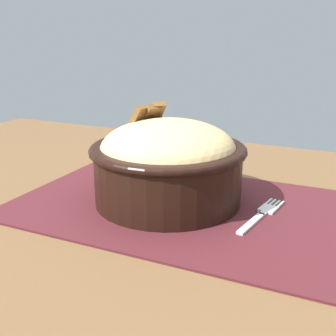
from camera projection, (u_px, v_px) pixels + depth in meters
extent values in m
cube|color=brown|center=(152.00, 220.00, 0.60)|extent=(1.32, 0.85, 0.04)
cylinder|color=brown|center=(35.00, 252.00, 1.28)|extent=(0.04, 0.04, 0.72)
cube|color=#47191E|center=(176.00, 205.00, 0.60)|extent=(0.46, 0.32, 0.00)
cylinder|color=black|center=(168.00, 173.00, 0.60)|extent=(0.21, 0.21, 0.08)
torus|color=black|center=(168.00, 149.00, 0.59)|extent=(0.22, 0.22, 0.01)
ellipsoid|color=tan|center=(168.00, 149.00, 0.59)|extent=(0.26, 0.26, 0.08)
sphere|color=#377125|center=(163.00, 137.00, 0.56)|extent=(0.03, 0.03, 0.03)
sphere|color=#377125|center=(171.00, 131.00, 0.60)|extent=(0.03, 0.03, 0.03)
cylinder|color=orange|center=(152.00, 131.00, 0.60)|extent=(0.01, 0.04, 0.01)
cube|color=brown|center=(154.00, 117.00, 0.62)|extent=(0.05, 0.05, 0.05)
cube|color=brown|center=(147.00, 118.00, 0.62)|extent=(0.05, 0.04, 0.05)
cube|color=brown|center=(140.00, 121.00, 0.61)|extent=(0.03, 0.03, 0.05)
cube|color=brown|center=(135.00, 122.00, 0.60)|extent=(0.03, 0.02, 0.05)
cube|color=silver|center=(250.00, 225.00, 0.53)|extent=(0.02, 0.07, 0.00)
cube|color=silver|center=(263.00, 214.00, 0.56)|extent=(0.01, 0.01, 0.00)
cube|color=silver|center=(268.00, 209.00, 0.58)|extent=(0.03, 0.03, 0.00)
cube|color=silver|center=(281.00, 205.00, 0.59)|extent=(0.01, 0.02, 0.00)
cube|color=silver|center=(277.00, 204.00, 0.59)|extent=(0.01, 0.02, 0.00)
cube|color=silver|center=(273.00, 203.00, 0.60)|extent=(0.01, 0.02, 0.00)
cube|color=silver|center=(269.00, 202.00, 0.60)|extent=(0.01, 0.02, 0.00)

